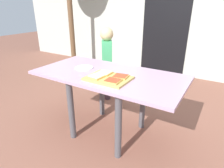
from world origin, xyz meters
name	(u,v)px	position (x,y,z in m)	size (l,w,h in m)	color
ground_plane	(109,131)	(0.00, 0.00, 0.00)	(16.00, 16.00, 0.00)	brown
house_door	(165,23)	(-0.16, 2.32, 1.00)	(0.90, 0.02, 2.00)	black
dining_table	(108,83)	(0.00, 0.00, 0.60)	(1.50, 0.74, 0.70)	#B792AC
cutting_board	(108,78)	(0.09, -0.14, 0.71)	(0.40, 0.30, 0.02)	tan
pizza_slice_far_right	(120,76)	(0.18, -0.08, 0.73)	(0.15, 0.14, 0.02)	#E1B057
pizza_slice_far_left	(104,73)	(0.00, -0.07, 0.73)	(0.13, 0.13, 0.02)	#E1B057
pizza_slice_near_left	(96,76)	(-0.01, -0.20, 0.73)	(0.14, 0.13, 0.02)	#E1B057
pizza_slice_near_right	(113,81)	(0.18, -0.21, 0.73)	(0.14, 0.13, 0.02)	#E1B057
plate_white_left	(84,68)	(-0.32, 0.01, 0.70)	(0.19, 0.19, 0.01)	white
child_left	(107,58)	(-0.49, 0.74, 0.62)	(0.25, 0.28, 1.05)	#48313A
garden_hose_coil	(70,62)	(-2.30, 1.83, 0.02)	(0.38, 0.38, 0.04)	#2B956B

